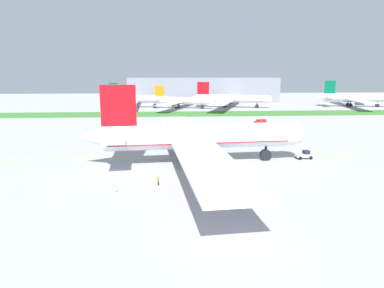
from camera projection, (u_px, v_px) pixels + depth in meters
ground_plane at (218, 160)px, 84.62m from camera, size 600.00×600.00×0.00m
apron_taxi_line at (216, 157)px, 87.84m from camera, size 280.00×0.36×0.01m
grass_median_strip at (191, 114)px, 182.28m from camera, size 320.00×24.00×0.10m
airliner_foreground at (196, 137)px, 80.81m from camera, size 53.72×84.84×18.49m
pushback_tug at (304, 155)px, 85.97m from camera, size 5.88×2.60×2.11m
ground_crew_wingwalker_port at (251, 199)px, 55.57m from camera, size 0.41×0.51×1.61m
ground_crew_marshaller_front at (158, 180)px, 65.36m from camera, size 0.43×0.51×1.65m
traffic_cone_near_nose at (116, 190)px, 61.88m from camera, size 0.36×0.36×0.58m
service_truck_baggage_loader at (260, 123)px, 136.99m from camera, size 5.16×3.88×3.03m
parked_airliner_far_left at (135, 99)px, 214.99m from camera, size 40.11×62.01×15.52m
parked_airliner_far_centre at (180, 101)px, 211.36m from camera, size 40.46×65.37×13.67m
parked_airliner_far_right at (230, 99)px, 216.57m from camera, size 49.60×80.87×15.81m
parked_airliner_far_outer at (353, 98)px, 220.33m from camera, size 45.48×71.81×16.64m
terminal_building at (203, 90)px, 258.18m from camera, size 111.32×20.00×18.00m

